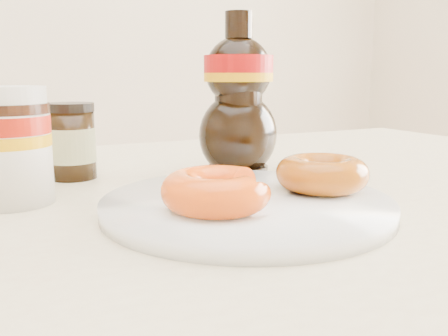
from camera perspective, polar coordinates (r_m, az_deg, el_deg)
name	(u,v)px	position (r m, az deg, el deg)	size (l,w,h in m)	color
dining_table	(189,275)	(0.56, -4.07, -12.10)	(1.40, 0.90, 0.75)	beige
plate	(247,205)	(0.48, 2.62, -4.19)	(0.28, 0.28, 0.01)	white
donut_bitten	(216,190)	(0.44, -0.90, -2.59)	(0.10, 0.10, 0.03)	#E0450C
donut_whole	(322,173)	(0.53, 11.15, -0.60)	(0.10, 0.10, 0.03)	#934E09
nutella_jar	(8,141)	(0.55, -23.44, 2.83)	(0.08, 0.08, 0.12)	white
syrup_bottle	(238,94)	(0.67, 1.65, 8.45)	(0.11, 0.09, 0.21)	black
dark_jar	(72,142)	(0.66, -17.02, 2.87)	(0.06, 0.06, 0.10)	black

